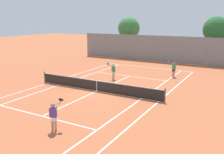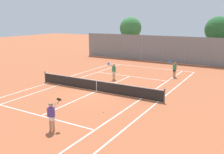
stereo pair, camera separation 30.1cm
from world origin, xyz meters
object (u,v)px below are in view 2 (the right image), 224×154
(player_far_left, at_px, (114,71))
(loose_tennis_ball_0, at_px, (144,89))
(player_near_side, at_px, (52,115))
(tree_behind_left, at_px, (131,29))
(tree_behind_right, at_px, (219,31))
(tennis_net, at_px, (97,85))
(player_far_right, at_px, (174,69))
(loose_tennis_ball_1, at_px, (103,112))

(player_far_left, relative_size, loose_tennis_ball_0, 26.88)
(player_near_side, bearing_deg, tree_behind_left, 107.60)
(tree_behind_left, height_order, tree_behind_right, tree_behind_right)
(tree_behind_left, bearing_deg, tennis_net, -71.66)
(player_near_side, distance_m, tree_behind_right, 27.52)
(loose_tennis_ball_0, bearing_deg, player_far_right, 81.49)
(player_far_left, height_order, loose_tennis_ball_1, player_far_left)
(tennis_net, relative_size, player_far_left, 6.76)
(player_near_side, bearing_deg, loose_tennis_ball_0, 83.20)
(tennis_net, height_order, loose_tennis_ball_0, tennis_net)
(loose_tennis_ball_1, bearing_deg, tree_behind_right, 81.03)
(player_far_left, relative_size, loose_tennis_ball_1, 26.88)
(player_far_left, distance_m, player_far_right, 6.42)
(player_far_right, bearing_deg, loose_tennis_ball_0, -98.51)
(tree_behind_right, bearing_deg, player_near_side, -99.80)
(tennis_net, xyz_separation_m, player_far_right, (4.21, 8.33, 0.42))
(loose_tennis_ball_1, xyz_separation_m, tree_behind_left, (-9.70, 23.73, 4.35))
(loose_tennis_ball_1, bearing_deg, tennis_net, 128.74)
(player_far_left, distance_m, loose_tennis_ball_0, 4.56)
(loose_tennis_ball_1, xyz_separation_m, tree_behind_right, (3.66, 23.17, 4.41))
(player_far_right, xyz_separation_m, loose_tennis_ball_0, (-0.87, -5.83, -0.89))
(tennis_net, height_order, player_far_right, player_far_right)
(player_far_left, xyz_separation_m, player_far_right, (4.98, 4.06, 0.00))
(tree_behind_left, bearing_deg, loose_tennis_ball_0, -60.23)
(loose_tennis_ball_0, bearing_deg, loose_tennis_ball_1, -91.96)
(loose_tennis_ball_0, distance_m, tree_behind_left, 20.45)
(loose_tennis_ball_0, bearing_deg, tree_behind_left, 119.77)
(tree_behind_right, bearing_deg, loose_tennis_ball_0, -101.58)
(player_near_side, height_order, loose_tennis_ball_0, player_near_side)
(player_far_left, relative_size, tree_behind_right, 0.28)
(tree_behind_left, distance_m, tree_behind_right, 13.37)
(player_near_side, xyz_separation_m, tree_behind_right, (4.65, 26.90, 3.52))
(loose_tennis_ball_0, distance_m, loose_tennis_ball_1, 6.39)
(player_far_right, distance_m, tree_behind_left, 16.15)
(tree_behind_left, bearing_deg, player_far_right, -46.85)
(tennis_net, bearing_deg, tree_behind_right, 70.63)
(loose_tennis_ball_0, bearing_deg, player_near_side, -96.80)
(player_near_side, bearing_deg, tennis_net, 105.64)
(player_far_right, bearing_deg, tree_behind_right, 76.81)
(tennis_net, height_order, player_near_side, player_near_side)
(tennis_net, relative_size, loose_tennis_ball_1, 181.82)
(player_near_side, height_order, tree_behind_left, tree_behind_left)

